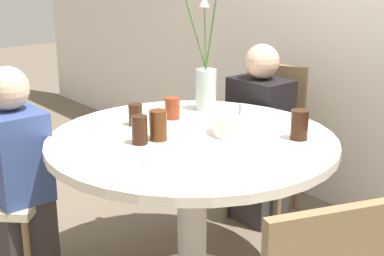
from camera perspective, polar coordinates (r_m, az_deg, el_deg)
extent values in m
cube|color=silver|center=(3.28, 18.45, 12.67)|extent=(8.00, 0.05, 2.60)
cylinder|color=silver|center=(2.39, 0.00, -1.37)|extent=(1.30, 1.30, 0.04)
cylinder|color=silver|center=(2.54, 0.00, -9.32)|extent=(0.14, 0.14, 0.70)
cube|color=beige|center=(3.28, 7.62, -2.06)|extent=(0.52, 0.52, 0.04)
cube|color=olive|center=(3.37, 8.91, 2.86)|extent=(0.37, 0.17, 0.46)
cylinder|color=olive|center=(3.28, 3.59, -6.24)|extent=(0.03, 0.03, 0.42)
cylinder|color=olive|center=(3.17, 9.22, -7.35)|extent=(0.03, 0.03, 0.42)
cylinder|color=olive|center=(3.57, 5.91, -4.29)|extent=(0.03, 0.03, 0.42)
cylinder|color=olive|center=(3.46, 11.12, -5.23)|extent=(0.03, 0.03, 0.42)
cube|color=beige|center=(2.73, -19.57, -7.07)|extent=(0.57, 0.57, 0.04)
cylinder|color=olive|center=(2.91, -14.67, -10.04)|extent=(0.03, 0.03, 0.42)
cylinder|color=white|center=(2.42, 5.10, 0.40)|extent=(0.25, 0.25, 0.09)
cylinder|color=#E54C4C|center=(2.40, 5.14, 1.95)|extent=(0.01, 0.01, 0.04)
cylinder|color=#B2C6C1|center=(2.80, 1.49, 4.11)|extent=(0.11, 0.11, 0.21)
cylinder|color=#4C7538|center=(2.70, 2.23, 11.10)|extent=(0.12, 0.02, 0.48)
cylinder|color=#4C7538|center=(2.76, 2.23, 11.40)|extent=(0.02, 0.09, 0.50)
cylinder|color=#4C7538|center=(2.72, 0.06, 11.22)|extent=(0.06, 0.15, 0.49)
cylinder|color=#4C7538|center=(2.70, 1.41, 9.75)|extent=(0.07, 0.08, 0.36)
cone|color=beige|center=(2.64, 1.32, 13.42)|extent=(0.05, 0.05, 0.06)
cylinder|color=#4C7538|center=(2.73, -0.03, 11.37)|extent=(0.09, 0.13, 0.50)
cylinder|color=silver|center=(2.11, -2.74, -3.34)|extent=(0.20, 0.20, 0.01)
cylinder|color=#33190C|center=(2.55, -6.06, 1.43)|extent=(0.07, 0.07, 0.10)
cylinder|color=#33190C|center=(2.38, 11.39, 0.34)|extent=(0.08, 0.08, 0.13)
cylinder|color=maroon|center=(2.65, -2.11, 2.14)|extent=(0.08, 0.08, 0.11)
cylinder|color=#33190C|center=(2.29, -5.61, -0.21)|extent=(0.07, 0.07, 0.12)
cylinder|color=#51280F|center=(2.33, -3.63, 0.29)|extent=(0.08, 0.08, 0.13)
cube|color=#383333|center=(3.29, 6.96, -5.90)|extent=(0.31, 0.24, 0.46)
cube|color=black|center=(3.14, 7.25, 1.47)|extent=(0.34, 0.24, 0.42)
sphere|color=#D1A889|center=(3.07, 7.47, 7.04)|extent=(0.20, 0.20, 0.20)
cube|color=#383333|center=(2.79, -17.60, -11.09)|extent=(0.31, 0.24, 0.46)
cube|color=#33477F|center=(2.62, -18.47, -2.60)|extent=(0.34, 0.24, 0.42)
sphere|color=#D1A889|center=(2.53, -19.14, 4.02)|extent=(0.20, 0.20, 0.20)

